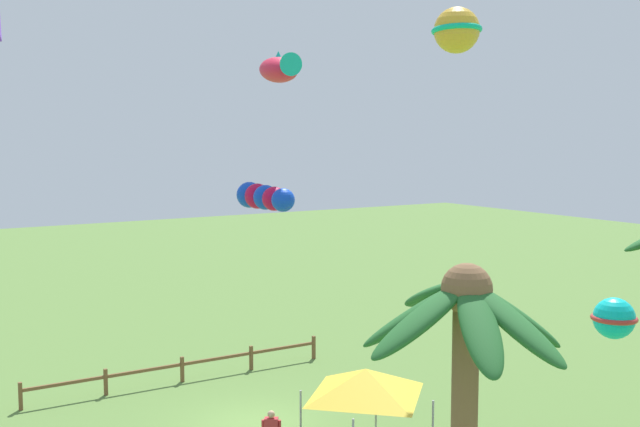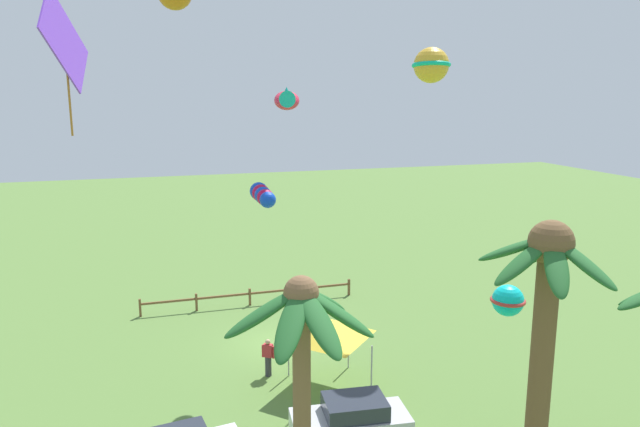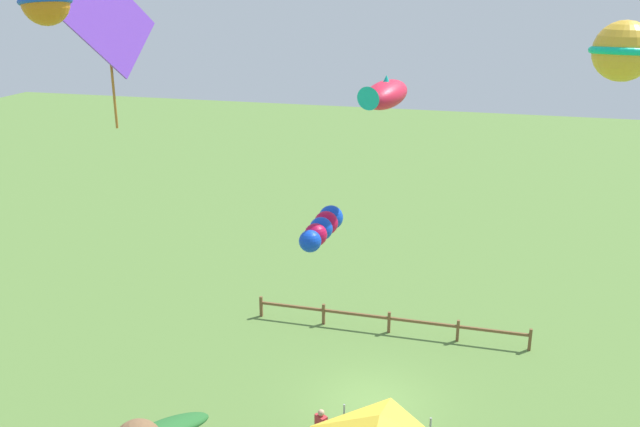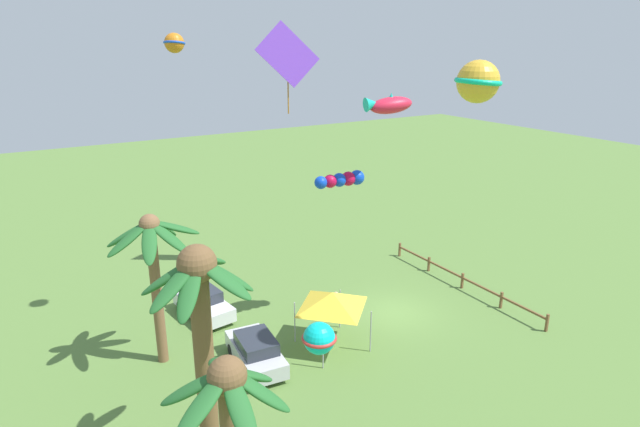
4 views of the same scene
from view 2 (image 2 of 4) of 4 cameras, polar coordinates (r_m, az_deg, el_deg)
The scene contains 12 objects.
ground_plane at distance 28.13m, azimuth -4.18°, elevation -12.37°, with size 120.00×120.00×0.00m, color #567A38.
palm_tree_0 at distance 17.62m, azimuth 21.12°, elevation -8.07°, with size 3.61×3.65×8.04m.
palm_tree_2 at distance 14.97m, azimuth -1.85°, elevation -12.25°, with size 3.86×4.10×7.03m.
rail_fence at distance 32.68m, azimuth -6.83°, elevation -7.84°, with size 11.65×0.12×0.95m.
parked_car_1 at distance 20.70m, azimuth 3.06°, elevation -19.38°, with size 4.05×2.07×1.51m.
spectator_0 at distance 24.81m, azimuth -5.05°, elevation -13.72°, with size 0.47×0.40×1.59m.
festival_tent at distance 23.24m, azimuth 0.84°, elevation -11.02°, with size 2.86×2.86×2.85m.
kite_tube_0 at distance 23.06m, azimuth -5.60°, elevation 1.82°, with size 0.74×2.73×0.73m.
kite_diamond_1 at distance 23.23m, azimuth -23.52°, elevation 14.93°, with size 1.25×3.53×5.14m.
kite_fish_2 at distance 24.58m, azimuth -3.24°, elevation 10.95°, with size 1.48×2.49×1.03m.
kite_ball_3 at distance 21.51m, azimuth 17.77°, elevation -8.04°, with size 1.64×1.64×1.10m.
kite_ball_4 at distance 25.91m, azimuth 10.74°, elevation 13.96°, with size 1.98×1.99×1.49m.
Camera 2 is at (5.54, 25.13, 11.36)m, focal length 32.98 mm.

